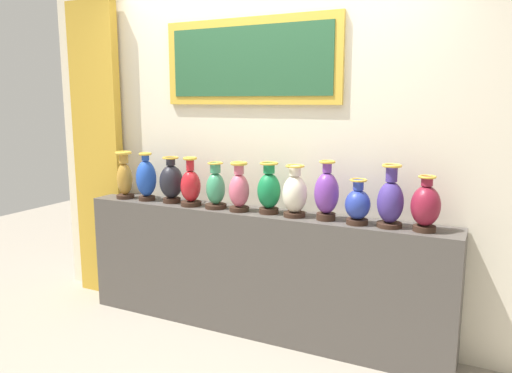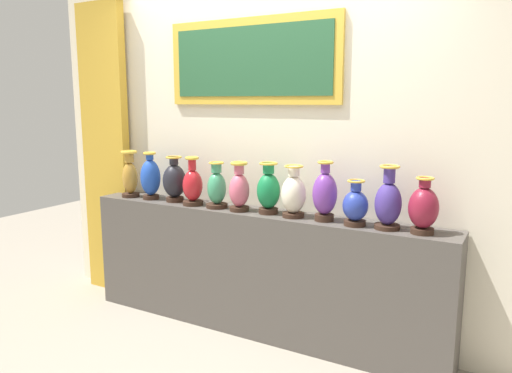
# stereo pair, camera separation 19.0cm
# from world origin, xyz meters

# --- Properties ---
(ground_plane) EXTENTS (10.00, 10.00, 0.00)m
(ground_plane) POSITION_xyz_m (0.00, 0.00, 0.00)
(ground_plane) COLOR gray
(display_shelf) EXTENTS (2.78, 0.31, 0.91)m
(display_shelf) POSITION_xyz_m (0.00, 0.00, 0.45)
(display_shelf) COLOR #4C4742
(display_shelf) RESTS_ON ground_plane
(back_wall) EXTENTS (4.00, 0.14, 2.74)m
(back_wall) POSITION_xyz_m (-0.00, 0.21, 1.39)
(back_wall) COLOR beige
(back_wall) RESTS_ON ground_plane
(curtain_gold) EXTENTS (0.48, 0.08, 2.49)m
(curtain_gold) POSITION_xyz_m (-1.56, 0.10, 1.25)
(curtain_gold) COLOR gold
(curtain_gold) RESTS_ON ground_plane
(vase_ochre) EXTENTS (0.14, 0.14, 0.38)m
(vase_ochre) POSITION_xyz_m (-1.16, -0.04, 1.08)
(vase_ochre) COLOR #382319
(vase_ochre) RESTS_ON display_shelf
(vase_sapphire) EXTENTS (0.16, 0.16, 0.38)m
(vase_sapphire) POSITION_xyz_m (-0.95, -0.03, 1.08)
(vase_sapphire) COLOR #382319
(vase_sapphire) RESTS_ON display_shelf
(vase_onyx) EXTENTS (0.18, 0.18, 0.35)m
(vase_onyx) POSITION_xyz_m (-0.72, -0.01, 1.07)
(vase_onyx) COLOR #382319
(vase_onyx) RESTS_ON display_shelf
(vase_crimson) EXTENTS (0.15, 0.15, 0.37)m
(vase_crimson) POSITION_xyz_m (-0.52, -0.04, 1.06)
(vase_crimson) COLOR #382319
(vase_crimson) RESTS_ON display_shelf
(vase_jade) EXTENTS (0.16, 0.16, 0.34)m
(vase_jade) POSITION_xyz_m (-0.31, -0.03, 1.05)
(vase_jade) COLOR #382319
(vase_jade) RESTS_ON display_shelf
(vase_rose) EXTENTS (0.14, 0.14, 0.35)m
(vase_rose) POSITION_xyz_m (-0.11, -0.04, 1.06)
(vase_rose) COLOR #382319
(vase_rose) RESTS_ON display_shelf
(vase_emerald) EXTENTS (0.16, 0.16, 0.36)m
(vase_emerald) POSITION_xyz_m (0.11, -0.01, 1.07)
(vase_emerald) COLOR #382319
(vase_emerald) RESTS_ON display_shelf
(vase_ivory) EXTENTS (0.17, 0.17, 0.35)m
(vase_ivory) POSITION_xyz_m (0.30, -0.03, 1.06)
(vase_ivory) COLOR #382319
(vase_ivory) RESTS_ON display_shelf
(vase_violet) EXTENTS (0.16, 0.16, 0.39)m
(vase_violet) POSITION_xyz_m (0.53, -0.02, 1.08)
(vase_violet) COLOR #382319
(vase_violet) RESTS_ON display_shelf
(vase_cobalt) EXTENTS (0.16, 0.16, 0.29)m
(vase_cobalt) POSITION_xyz_m (0.74, -0.04, 1.03)
(vase_cobalt) COLOR #382319
(vase_cobalt) RESTS_ON display_shelf
(vase_indigo) EXTENTS (0.16, 0.16, 0.39)m
(vase_indigo) POSITION_xyz_m (0.94, -0.03, 1.07)
(vase_indigo) COLOR #382319
(vase_indigo) RESTS_ON display_shelf
(vase_burgundy) EXTENTS (0.18, 0.18, 0.34)m
(vase_burgundy) POSITION_xyz_m (1.15, -0.03, 1.06)
(vase_burgundy) COLOR #382319
(vase_burgundy) RESTS_ON display_shelf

